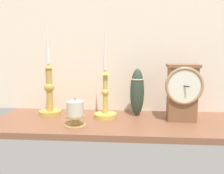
{
  "coord_description": "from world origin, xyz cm",
  "views": [
    {
      "loc": [
        6.85,
        -101.66,
        30.31
      ],
      "look_at": [
        -1.24,
        0.0,
        14.0
      ],
      "focal_mm": 41.19,
      "sensor_mm": 36.0,
      "label": 1
    }
  ],
  "objects_px": {
    "mantel_clock": "(182,91)",
    "candlestick_tall_left": "(49,91)",
    "tall_ceramic_vase": "(137,92)",
    "pillar_candle_front": "(75,113)",
    "candlestick_tall_center": "(105,94)"
  },
  "relations": [
    {
      "from": "pillar_candle_front",
      "to": "tall_ceramic_vase",
      "type": "distance_m",
      "value": 0.3
    },
    {
      "from": "mantel_clock",
      "to": "candlestick_tall_left",
      "type": "xyz_separation_m",
      "value": [
        -0.57,
        0.05,
        -0.02
      ]
    },
    {
      "from": "candlestick_tall_left",
      "to": "pillar_candle_front",
      "type": "xyz_separation_m",
      "value": [
        0.15,
        -0.15,
        -0.06
      ]
    },
    {
      "from": "candlestick_tall_left",
      "to": "candlestick_tall_center",
      "type": "bearing_deg",
      "value": -6.6
    },
    {
      "from": "mantel_clock",
      "to": "tall_ceramic_vase",
      "type": "bearing_deg",
      "value": 159.23
    },
    {
      "from": "mantel_clock",
      "to": "pillar_candle_front",
      "type": "xyz_separation_m",
      "value": [
        -0.42,
        -0.1,
        -0.07
      ]
    },
    {
      "from": "candlestick_tall_left",
      "to": "tall_ceramic_vase",
      "type": "xyz_separation_m",
      "value": [
        0.39,
        0.02,
        -0.0
      ]
    },
    {
      "from": "candlestick_tall_center",
      "to": "pillar_candle_front",
      "type": "height_order",
      "value": "candlestick_tall_center"
    },
    {
      "from": "mantel_clock",
      "to": "pillar_candle_front",
      "type": "height_order",
      "value": "mantel_clock"
    },
    {
      "from": "pillar_candle_front",
      "to": "tall_ceramic_vase",
      "type": "xyz_separation_m",
      "value": [
        0.24,
        0.17,
        0.05
      ]
    },
    {
      "from": "mantel_clock",
      "to": "candlestick_tall_left",
      "type": "height_order",
      "value": "candlestick_tall_left"
    },
    {
      "from": "mantel_clock",
      "to": "candlestick_tall_center",
      "type": "relative_size",
      "value": 0.61
    },
    {
      "from": "mantel_clock",
      "to": "tall_ceramic_vase",
      "type": "height_order",
      "value": "mantel_clock"
    },
    {
      "from": "mantel_clock",
      "to": "candlestick_tall_left",
      "type": "relative_size",
      "value": 0.59
    },
    {
      "from": "tall_ceramic_vase",
      "to": "candlestick_tall_left",
      "type": "bearing_deg",
      "value": -177.66
    }
  ]
}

